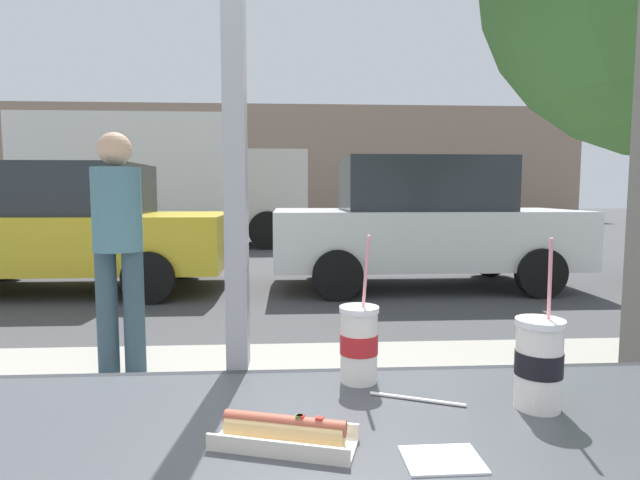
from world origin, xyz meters
TOP-DOWN VIEW (x-y plane):
  - ground_plane at (0.00, 8.00)m, footprint 60.00×60.00m
  - sidewalk_strip at (0.00, 1.60)m, footprint 16.00×2.80m
  - building_facade_far at (0.00, 23.53)m, footprint 28.00×1.20m
  - soda_cup_left at (0.27, -0.05)m, footprint 0.09×0.09m
  - soda_cup_right at (0.60, -0.21)m, footprint 0.09×0.09m
  - hotdog_tray_far at (0.11, -0.32)m, footprint 0.25×0.15m
  - loose_straw at (0.38, -0.16)m, footprint 0.18×0.08m
  - napkin_wrapper at (0.36, -0.39)m, footprint 0.12×0.09m
  - parked_car_yellow at (-2.97, 6.11)m, footprint 4.37×2.03m
  - parked_car_white at (2.02, 6.11)m, footprint 4.23×1.91m
  - box_truck at (-3.06, 12.09)m, footprint 6.85×2.44m
  - pedestrian at (-1.03, 2.39)m, footprint 0.32×0.32m

SIDE VIEW (x-z plane):
  - ground_plane at x=0.00m, z-range 0.00..0.00m
  - sidewalk_strip at x=0.00m, z-range 0.00..0.12m
  - parked_car_yellow at x=-2.97m, z-range 0.01..1.75m
  - parked_car_white at x=2.02m, z-range 0.00..1.83m
  - napkin_wrapper at x=0.36m, z-range 0.95..0.95m
  - loose_straw at x=0.38m, z-range 0.95..0.96m
  - hotdog_tray_far at x=0.11m, z-range 0.95..1.00m
  - soda_cup_left at x=0.27m, z-range 0.87..1.20m
  - soda_cup_right at x=0.60m, z-range 0.87..1.21m
  - pedestrian at x=-1.03m, z-range 0.24..1.87m
  - box_truck at x=-3.06m, z-range 0.12..3.29m
  - building_facade_far at x=0.00m, z-range 0.00..5.33m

